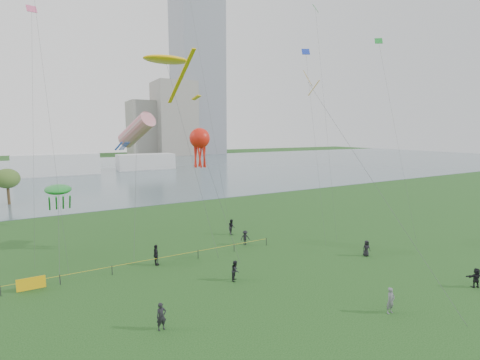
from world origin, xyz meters
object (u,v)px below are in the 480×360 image
kite_stingray (167,60)px  kite_octopus (200,139)px  kite_flyer (391,300)px  fence (85,274)px

kite_stingray → kite_octopus: 9.22m
kite_flyer → kite_octopus: kite_octopus is taller
fence → kite_stingray: bearing=31.7°
fence → kite_flyer: size_ratio=13.33×
kite_octopus → kite_flyer: bearing=-68.8°
fence → kite_octopus: bearing=8.4°
kite_flyer → kite_stingray: bearing=108.8°
kite_stingray → fence: bearing=-130.8°
kite_flyer → fence: bearing=135.8°
fence → kite_flyer: bearing=-42.4°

